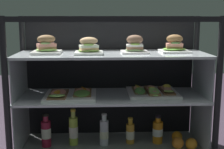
{
  "coord_description": "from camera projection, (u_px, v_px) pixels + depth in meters",
  "views": [
    {
      "loc": [
        -0.09,
        -2.07,
        0.94
      ],
      "look_at": [
        0.0,
        0.0,
        0.55
      ],
      "focal_mm": 49.99,
      "sensor_mm": 36.0,
      "label": 1
    }
  ],
  "objects": [
    {
      "name": "juice_bottle_front_middle",
      "position": [
        46.0,
        133.0,
        2.17
      ],
      "size": [
        0.07,
        0.07,
        0.23
      ],
      "color": "#9E1D38",
      "rests_on": "case_base_deck"
    },
    {
      "name": "plated_roll_sandwich_near_right_corner",
      "position": [
        89.0,
        48.0,
        2.02
      ],
      "size": [
        0.18,
        0.18,
        0.11
      ],
      "color": "white",
      "rests_on": "shelf_upper_glass"
    },
    {
      "name": "plated_roll_sandwich_mid_right",
      "position": [
        135.0,
        46.0,
        2.09
      ],
      "size": [
        0.18,
        0.18,
        0.12
      ],
      "color": "white",
      "rests_on": "shelf_upper_glass"
    },
    {
      "name": "orange_fruit_beside_bottles",
      "position": [
        177.0,
        137.0,
        2.26
      ],
      "size": [
        0.08,
        0.08,
        0.08
      ],
      "primitive_type": "sphere",
      "color": "orange",
      "rests_on": "case_base_deck"
    },
    {
      "name": "open_sandwich_tray_far_right",
      "position": [
        70.0,
        94.0,
        2.09
      ],
      "size": [
        0.34,
        0.35,
        0.06
      ],
      "color": "white",
      "rests_on": "shelf_lower_glass"
    },
    {
      "name": "shelf_lower_glass",
      "position": [
        112.0,
        96.0,
        2.14
      ],
      "size": [
        1.27,
        0.45,
        0.02
      ],
      "primitive_type": "cube",
      "color": "silver",
      "rests_on": "riser_lower_tier"
    },
    {
      "name": "riser_upper_tier",
      "position": [
        112.0,
        76.0,
        2.11
      ],
      "size": [
        1.25,
        0.43,
        0.27
      ],
      "color": "silver",
      "rests_on": "shelf_lower_glass"
    },
    {
      "name": "juice_bottle_back_left",
      "position": [
        104.0,
        132.0,
        2.19
      ],
      "size": [
        0.06,
        0.06,
        0.23
      ],
      "color": "white",
      "rests_on": "case_base_deck"
    },
    {
      "name": "orange_fruit_rolled_forward",
      "position": [
        191.0,
        144.0,
        2.13
      ],
      "size": [
        0.08,
        0.08,
        0.08
      ],
      "primitive_type": "sphere",
      "color": "orange",
      "rests_on": "case_base_deck"
    },
    {
      "name": "riser_lower_tier",
      "position": [
        112.0,
        122.0,
        2.17
      ],
      "size": [
        1.25,
        0.43,
        0.35
      ],
      "color": "silver",
      "rests_on": "case_base_deck"
    },
    {
      "name": "juice_bottle_front_second",
      "position": [
        158.0,
        131.0,
        2.23
      ],
      "size": [
        0.07,
        0.07,
        0.2
      ],
      "color": "orange",
      "rests_on": "case_base_deck"
    },
    {
      "name": "open_sandwich_tray_right_of_center",
      "position": [
        153.0,
        91.0,
        2.16
      ],
      "size": [
        0.34,
        0.33,
        0.06
      ],
      "color": "white",
      "rests_on": "shelf_lower_glass"
    },
    {
      "name": "juice_bottle_front_fourth",
      "position": [
        73.0,
        130.0,
        2.2
      ],
      "size": [
        0.06,
        0.06,
        0.26
      ],
      "color": "#B1CC45",
      "rests_on": "case_base_deck"
    },
    {
      "name": "plated_roll_sandwich_far_left",
      "position": [
        46.0,
        47.0,
        2.04
      ],
      "size": [
        0.18,
        0.18,
        0.12
      ],
      "color": "white",
      "rests_on": "shelf_upper_glass"
    },
    {
      "name": "case_frame",
      "position": [
        111.0,
        76.0,
        2.23
      ],
      "size": [
        1.33,
        0.51,
        0.94
      ],
      "color": "black",
      "rests_on": "ground"
    },
    {
      "name": "shelf_upper_glass",
      "position": [
        112.0,
        54.0,
        2.08
      ],
      "size": [
        1.27,
        0.45,
        0.02
      ],
      "primitive_type": "cube",
      "color": "silver",
      "rests_on": "riser_upper_tier"
    },
    {
      "name": "orange_fruit_near_left_post",
      "position": [
        178.0,
        143.0,
        2.14
      ],
      "size": [
        0.08,
        0.08,
        0.08
      ],
      "primitive_type": "sphere",
      "color": "orange",
      "rests_on": "case_base_deck"
    },
    {
      "name": "case_base_deck",
      "position": [
        112.0,
        148.0,
        2.2
      ],
      "size": [
        1.33,
        0.51,
        0.04
      ],
      "primitive_type": "cube",
      "color": "#A0A6A0",
      "rests_on": "ground"
    },
    {
      "name": "juice_bottle_tucked_behind",
      "position": [
        130.0,
        133.0,
        2.23
      ],
      "size": [
        0.06,
        0.06,
        0.19
      ],
      "color": "gold",
      "rests_on": "case_base_deck"
    },
    {
      "name": "plated_roll_sandwich_near_left_corner",
      "position": [
        174.0,
        46.0,
        2.13
      ],
      "size": [
        0.19,
        0.19,
        0.12
      ],
      "color": "white",
      "rests_on": "shelf_upper_glass"
    }
  ]
}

